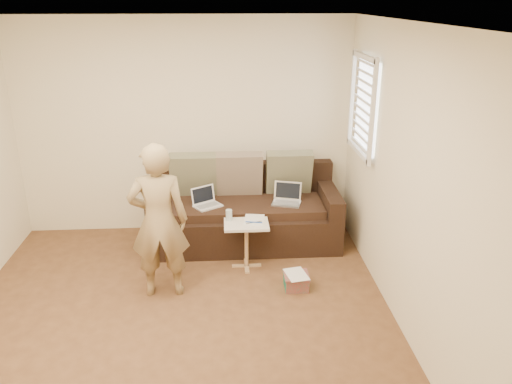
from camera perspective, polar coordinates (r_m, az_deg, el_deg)
The scene contains 17 objects.
floor at distance 4.75m, azimuth -8.86°, elevation -15.23°, with size 4.50×4.50×0.00m, color #52341E.
ceiling at distance 3.85m, azimuth -11.10°, elevation 17.87°, with size 4.50×4.50×0.00m, color white.
wall_back at distance 6.26m, azimuth -7.90°, elevation 7.06°, with size 4.00×4.00×0.00m, color beige.
wall_right at distance 4.38m, azimuth 17.14°, elevation 0.19°, with size 4.50×4.50×0.00m, color beige.
window_blinds at distance 5.63m, azimuth 11.85°, elevation 9.43°, with size 0.12×0.88×1.08m, color white, non-canonical shape.
sofa at distance 6.07m, azimuth -1.27°, elevation -1.89°, with size 2.20×0.95×0.85m, color black, non-canonical shape.
pillow_left at distance 6.16m, azimuth -6.98°, elevation 1.92°, with size 0.55×0.14×0.55m, color #6B6D51, non-canonical shape.
pillow_mid at distance 6.14m, azimuth -1.86°, elevation 2.00°, with size 0.55×0.14×0.55m, color #796656, non-canonical shape.
pillow_right at distance 6.20m, azimuth 3.69°, elevation 2.17°, with size 0.55×0.14×0.55m, color #6B6D51, non-canonical shape.
laptop_silver at distance 5.98m, azimuth 3.38°, elevation -1.33°, with size 0.32×0.23×0.21m, color #B7BABC, non-canonical shape.
laptop_white at distance 5.91m, azimuth -5.37°, elevation -1.64°, with size 0.30×0.22×0.22m, color white, non-canonical shape.
person at distance 4.97m, azimuth -10.77°, elevation -3.22°, with size 0.57×0.39×1.56m, color #948751.
side_table at distance 5.58m, azimuth -1.07°, elevation -5.94°, with size 0.47×0.33×0.52m, color silver, non-canonical shape.
drinking_glass at distance 5.52m, azimuth -3.03°, elevation -2.58°, with size 0.07×0.07×0.12m, color silver, non-canonical shape.
scissors at distance 5.46m, azimuth -0.24°, elevation -3.40°, with size 0.18×0.10×0.02m, color silver, non-canonical shape.
paper_on_table at distance 5.54m, azimuth -0.22°, elevation -3.11°, with size 0.21×0.30×0.00m, color white, non-canonical shape.
striped_box at distance 5.29m, azimuth 4.49°, elevation -9.85°, with size 0.25×0.25×0.16m, color red, non-canonical shape.
Camera 1 is at (0.45, -3.82, 2.78)m, focal length 35.94 mm.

